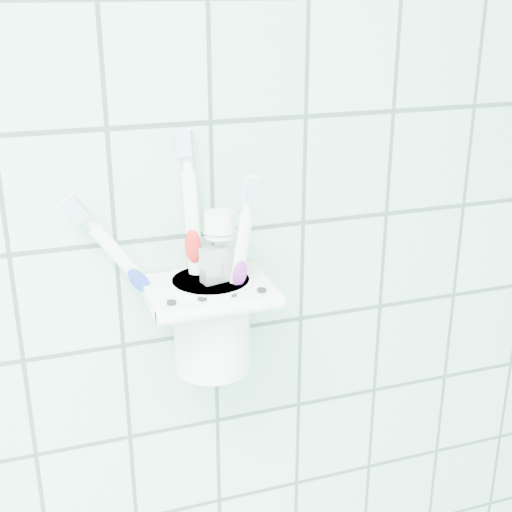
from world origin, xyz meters
The scene contains 6 objects.
holder_bracket centered at (0.65, 1.15, 1.32)m, with size 0.12×0.10×0.04m.
cup centered at (0.66, 1.16, 1.29)m, with size 0.08×0.08×0.09m.
toothbrush_pink centered at (0.65, 1.17, 1.35)m, with size 0.11×0.02×0.20m.
toothbrush_blue centered at (0.65, 1.16, 1.36)m, with size 0.02×0.06×0.22m.
toothbrush_orange centered at (0.67, 1.15, 1.34)m, with size 0.03×0.03×0.19m.
toothpaste_tube centered at (0.67, 1.15, 1.33)m, with size 0.04×0.04×0.15m.
Camera 1 is at (0.50, 0.56, 1.59)m, focal length 50.00 mm.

